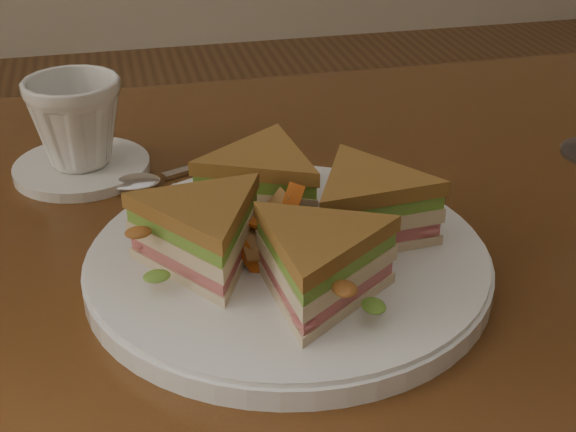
{
  "coord_description": "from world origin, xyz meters",
  "views": [
    {
      "loc": [
        -0.15,
        -0.55,
        1.09
      ],
      "look_at": [
        -0.03,
        -0.04,
        0.8
      ],
      "focal_mm": 50.0,
      "sensor_mm": 36.0,
      "label": 1
    }
  ],
  "objects": [
    {
      "name": "crisps_mound",
      "position": [
        -0.03,
        -0.04,
        0.79
      ],
      "size": [
        0.09,
        0.09,
        0.05
      ],
      "primitive_type": null,
      "color": "#D45F1B",
      "rests_on": "plate"
    },
    {
      "name": "knife",
      "position": [
        0.0,
        0.1,
        0.75
      ],
      "size": [
        0.21,
        0.05,
        0.0
      ],
      "rotation": [
        0.0,
        0.0,
        -0.15
      ],
      "color": "silver",
      "rests_on": "table"
    },
    {
      "name": "saucer",
      "position": [
        -0.18,
        0.17,
        0.76
      ],
      "size": [
        0.13,
        0.13,
        0.01
      ],
      "primitive_type": "cylinder",
      "color": "silver",
      "rests_on": "table"
    },
    {
      "name": "plate",
      "position": [
        -0.03,
        -0.04,
        0.76
      ],
      "size": [
        0.31,
        0.31,
        0.02
      ],
      "primitive_type": "cylinder",
      "color": "silver",
      "rests_on": "table"
    },
    {
      "name": "sandwich_wedges",
      "position": [
        -0.03,
        -0.04,
        0.8
      ],
      "size": [
        0.26,
        0.26,
        0.06
      ],
      "color": "beige",
      "rests_on": "plate"
    },
    {
      "name": "table",
      "position": [
        0.0,
        0.0,
        0.65
      ],
      "size": [
        1.2,
        0.8,
        0.75
      ],
      "color": "#371D0C",
      "rests_on": "ground"
    },
    {
      "name": "coffee_cup",
      "position": [
        -0.18,
        0.17,
        0.8
      ],
      "size": [
        0.09,
        0.09,
        0.08
      ],
      "primitive_type": "imported",
      "rotation": [
        0.0,
        0.0,
        0.0
      ],
      "color": "silver",
      "rests_on": "saucer"
    },
    {
      "name": "spoon",
      "position": [
        -0.11,
        0.14,
        0.75
      ],
      "size": [
        0.17,
        0.08,
        0.01
      ],
      "rotation": [
        0.0,
        0.0,
        0.38
      ],
      "color": "silver",
      "rests_on": "table"
    }
  ]
}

